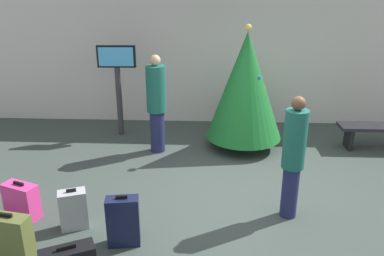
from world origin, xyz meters
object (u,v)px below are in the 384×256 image
object	(u,v)px
suitcase_1	(73,210)
suitcase_2	(123,221)
flight_info_kiosk	(118,75)
waiting_bench	(382,131)
holiday_tree	(245,86)
traveller_0	(156,102)
traveller_1	(293,155)
suitcase_3	(10,244)
suitcase_4	(22,201)

from	to	relation	value
suitcase_1	suitcase_2	distance (m)	0.80
flight_info_kiosk	waiting_bench	distance (m)	5.35
holiday_tree	suitcase_2	xyz separation A→B (m)	(-1.70, -3.16, -0.92)
traveller_0	traveller_1	size ratio (longest dim) A/B	1.08
traveller_1	suitcase_1	distance (m)	2.99
suitcase_1	suitcase_3	distance (m)	0.95
flight_info_kiosk	traveller_1	xyz separation A→B (m)	(3.01, -2.99, -0.37)
waiting_bench	traveller_1	xyz separation A→B (m)	(-2.23, -2.46, 0.55)
holiday_tree	suitcase_3	size ratio (longest dim) A/B	3.19
suitcase_1	suitcase_3	xyz separation A→B (m)	(-0.42, -0.85, 0.09)
holiday_tree	suitcase_4	size ratio (longest dim) A/B	4.37
traveller_0	suitcase_4	size ratio (longest dim) A/B	3.42
suitcase_3	holiday_tree	bearing A→B (deg)	52.36
flight_info_kiosk	traveller_1	distance (m)	4.26
suitcase_1	suitcase_3	bearing A→B (deg)	-116.21
suitcase_4	waiting_bench	bearing A→B (deg)	24.44
suitcase_1	suitcase_4	size ratio (longest dim) A/B	1.05
waiting_bench	suitcase_2	size ratio (longest dim) A/B	2.43
holiday_tree	suitcase_3	xyz separation A→B (m)	(-2.85, -3.69, -0.89)
flight_info_kiosk	suitcase_1	xyz separation A→B (m)	(0.13, -3.42, -1.02)
traveller_1	suitcase_3	size ratio (longest dim) A/B	2.33
traveller_1	suitcase_3	world-z (taller)	traveller_1
waiting_bench	suitcase_1	distance (m)	5.87
suitcase_2	suitcase_4	distance (m)	1.61
waiting_bench	traveller_0	xyz separation A→B (m)	(-4.34, -0.32, 0.61)
suitcase_1	suitcase_2	xyz separation A→B (m)	(0.73, -0.32, 0.05)
flight_info_kiosk	suitcase_4	world-z (taller)	flight_info_kiosk
holiday_tree	suitcase_4	world-z (taller)	holiday_tree
waiting_bench	holiday_tree	bearing A→B (deg)	-179.06
traveller_1	suitcase_1	xyz separation A→B (m)	(-2.88, -0.42, -0.65)
flight_info_kiosk	waiting_bench	world-z (taller)	flight_info_kiosk
holiday_tree	waiting_bench	xyz separation A→B (m)	(2.69, 0.04, -0.87)
traveller_1	flight_info_kiosk	bearing A→B (deg)	135.18
waiting_bench	suitcase_4	bearing A→B (deg)	-155.56
suitcase_3	suitcase_2	bearing A→B (deg)	24.84
suitcase_4	traveller_0	bearing A→B (deg)	56.50
holiday_tree	suitcase_3	distance (m)	4.74
flight_info_kiosk	traveller_0	bearing A→B (deg)	-43.16
waiting_bench	suitcase_4	world-z (taller)	suitcase_4
holiday_tree	flight_info_kiosk	world-z (taller)	holiday_tree
traveller_1	suitcase_2	xyz separation A→B (m)	(-2.15, -0.74, -0.60)
holiday_tree	suitcase_1	world-z (taller)	holiday_tree
suitcase_1	suitcase_4	bearing A→B (deg)	165.80
traveller_1	suitcase_1	bearing A→B (deg)	-171.64
suitcase_1	holiday_tree	bearing A→B (deg)	49.48
traveller_0	suitcase_3	size ratio (longest dim) A/B	2.50
suitcase_1	suitcase_2	bearing A→B (deg)	-23.32
waiting_bench	suitcase_3	size ratio (longest dim) A/B	2.23
flight_info_kiosk	suitcase_1	distance (m)	3.57
traveller_1	suitcase_1	world-z (taller)	traveller_1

